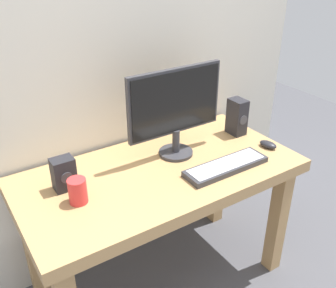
% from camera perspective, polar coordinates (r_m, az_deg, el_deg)
% --- Properties ---
extents(ground_plane, '(6.00, 6.00, 0.00)m').
position_cam_1_polar(ground_plane, '(2.23, -0.96, -19.39)').
color(ground_plane, '#4C4C51').
extents(desk, '(1.30, 0.66, 0.71)m').
position_cam_1_polar(desk, '(1.83, -1.11, -6.56)').
color(desk, tan).
rests_on(desk, ground_plane).
extents(monitor, '(0.49, 0.17, 0.43)m').
position_cam_1_polar(monitor, '(1.79, 1.09, 5.45)').
color(monitor, '#333338').
rests_on(monitor, desk).
extents(keyboard_primary, '(0.42, 0.13, 0.03)m').
position_cam_1_polar(keyboard_primary, '(1.79, 8.60, -3.28)').
color(keyboard_primary, '#333338').
rests_on(keyboard_primary, desk).
extents(mouse, '(0.07, 0.10, 0.03)m').
position_cam_1_polar(mouse, '(2.01, 14.61, -0.08)').
color(mouse, '#232328').
rests_on(mouse, desk).
extents(speaker_right, '(0.07, 0.10, 0.19)m').
position_cam_1_polar(speaker_right, '(2.09, 10.18, 3.99)').
color(speaker_right, '#232328').
rests_on(speaker_right, desk).
extents(speaker_left, '(0.09, 0.07, 0.14)m').
position_cam_1_polar(speaker_left, '(1.67, -15.19, -4.28)').
color(speaker_left, '#232328').
rests_on(speaker_left, desk).
extents(coffee_mug, '(0.07, 0.07, 0.11)m').
position_cam_1_polar(coffee_mug, '(1.58, -13.24, -6.80)').
color(coffee_mug, red).
rests_on(coffee_mug, desk).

